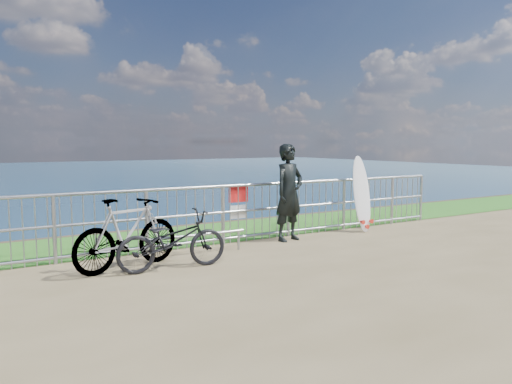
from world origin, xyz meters
TOP-DOWN VIEW (x-y plane):
  - grass_strip at (0.00, 2.70)m, footprint 120.00×120.00m
  - railing at (0.02, 1.60)m, footprint 10.06×0.10m
  - surfer at (0.76, 1.23)m, footprint 0.77×0.59m
  - surfboard at (2.69, 1.24)m, footprint 0.45×0.41m
  - bicycle_near at (-2.05, 0.31)m, footprint 1.73×0.67m
  - bicycle_far at (-2.61, 0.71)m, footprint 1.90×1.03m
  - bike_rack at (-1.29, 1.02)m, footprint 1.78×0.05m

SIDE VIEW (x-z plane):
  - grass_strip at x=0.00m, z-range 0.01..0.01m
  - bike_rack at x=-1.29m, z-range 0.12..0.49m
  - bicycle_near at x=-2.05m, z-range 0.00..0.89m
  - bicycle_far at x=-2.61m, z-range 0.00..1.10m
  - railing at x=0.02m, z-range 0.01..1.14m
  - surfboard at x=2.69m, z-range -0.07..1.58m
  - surfer at x=0.76m, z-range 0.00..1.89m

